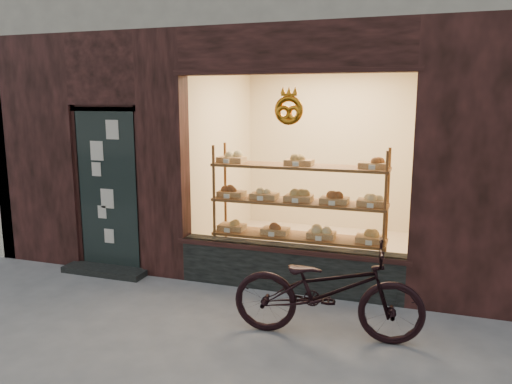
% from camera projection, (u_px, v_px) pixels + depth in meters
% --- Properties ---
extents(ground, '(90.00, 90.00, 0.00)m').
position_uv_depth(ground, '(173.00, 373.00, 4.21)').
color(ground, slate).
extents(display_shelf, '(2.20, 0.45, 1.70)m').
position_uv_depth(display_shelf, '(298.00, 214.00, 6.29)').
color(display_shelf, brown).
rests_on(display_shelf, ground).
extents(bicycle, '(1.87, 0.81, 0.95)m').
position_uv_depth(bicycle, '(327.00, 290.00, 4.76)').
color(bicycle, black).
rests_on(bicycle, ground).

